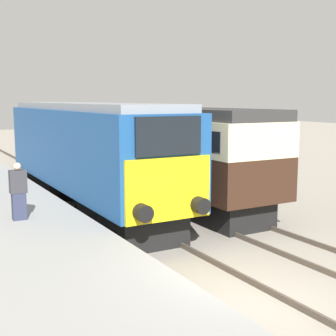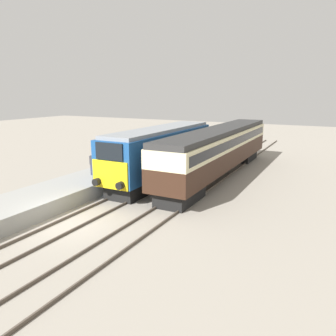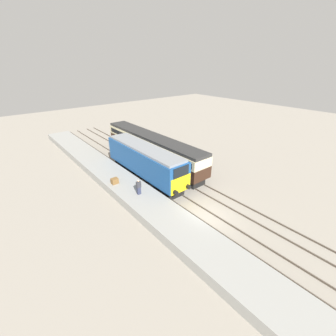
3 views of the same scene
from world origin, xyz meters
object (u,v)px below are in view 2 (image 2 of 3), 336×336
at_px(locomotive, 161,152).
at_px(luggage_crate, 113,161).
at_px(person_on_platform, 93,164).
at_px(passenger_carriage, 220,147).

height_order(locomotive, luggage_crate, locomotive).
relative_size(locomotive, person_on_platform, 8.20).
bearing_deg(locomotive, passenger_carriage, 44.99).
distance_m(locomotive, person_on_platform, 5.06).
bearing_deg(luggage_crate, passenger_carriage, 26.69).
xyz_separation_m(passenger_carriage, person_on_platform, (-6.70, -7.19, -0.66)).
height_order(locomotive, person_on_platform, locomotive).
relative_size(passenger_carriage, luggage_crate, 26.84).
relative_size(locomotive, passenger_carriage, 0.68).
distance_m(passenger_carriage, person_on_platform, 9.85).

